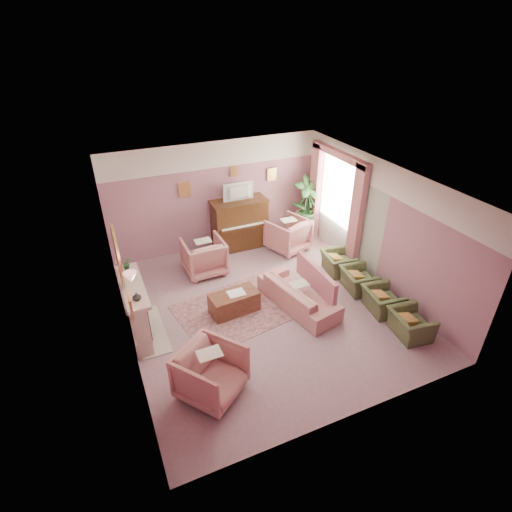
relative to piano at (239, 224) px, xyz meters
name	(u,v)px	position (x,y,z in m)	size (l,w,h in m)	color
floor	(265,307)	(-0.50, -2.68, -0.65)	(5.50, 6.00, 0.01)	gray
ceiling	(267,182)	(-0.50, -2.68, 2.15)	(5.50, 6.00, 0.01)	beige
wall_back	(216,196)	(-0.50, 0.32, 0.75)	(5.50, 0.02, 2.80)	slate
wall_front	(358,350)	(-0.50, -5.68, 0.75)	(5.50, 0.02, 2.80)	slate
wall_left	(120,282)	(-3.25, -2.68, 0.75)	(0.02, 6.00, 2.80)	slate
wall_right	(379,225)	(2.25, -2.68, 0.75)	(0.02, 6.00, 2.80)	slate
picture_rail_band	(214,155)	(-0.50, 0.31, 1.82)	(5.50, 0.01, 0.65)	white
stripe_panel	(343,216)	(2.23, -1.38, 0.42)	(0.01, 3.00, 2.15)	#A4AD9C
fireplace_surround	(136,312)	(-3.09, -2.48, -0.10)	(0.30, 1.40, 1.10)	beige
fireplace_inset	(142,317)	(-2.99, -2.48, -0.25)	(0.18, 0.72, 0.68)	black
fire_ember	(146,323)	(-2.95, -2.48, -0.43)	(0.06, 0.54, 0.10)	#FF4718
mantel_shelf	(132,287)	(-3.06, -2.48, 0.47)	(0.40, 1.55, 0.07)	beige
hearth	(150,331)	(-2.89, -2.48, -0.64)	(0.55, 1.50, 0.02)	beige
mirror_frame	(118,256)	(-3.20, -2.48, 1.15)	(0.04, 0.72, 1.20)	#DDAA5D
mirror_glass	(119,256)	(-3.17, -2.48, 1.15)	(0.01, 0.60, 1.06)	silver
sconce_shade	(130,277)	(-3.12, -3.53, 1.33)	(0.20, 0.20, 0.16)	#FFACA4
piano	(239,224)	(0.00, 0.00, 0.00)	(1.40, 0.60, 1.30)	#402512
piano_keyshelf	(244,228)	(0.00, -0.35, 0.07)	(1.30, 0.12, 0.06)	#402512
piano_keys	(244,226)	(0.00, -0.35, 0.11)	(1.20, 0.08, 0.02)	white
piano_top	(239,201)	(0.00, 0.00, 0.66)	(1.45, 0.65, 0.04)	#402512
television	(239,191)	(0.00, -0.05, 0.95)	(0.80, 0.12, 0.48)	black
print_back_left	(185,190)	(-1.30, 0.28, 1.07)	(0.30, 0.03, 0.38)	#DDAA5D
print_back_right	(272,174)	(1.05, 0.28, 1.13)	(0.26, 0.03, 0.34)	#DDAA5D
print_back_mid	(234,172)	(0.00, 0.28, 1.35)	(0.22, 0.03, 0.26)	#DDAA5D
print_left_wall	(131,306)	(-3.21, -3.88, 1.07)	(0.03, 0.28, 0.36)	#DDAA5D
window_blind	(339,189)	(2.20, -1.13, 1.05)	(0.03, 1.40, 1.80)	beige
curtain_left	(356,219)	(2.12, -2.05, 0.65)	(0.16, 0.34, 2.60)	#B66672
curtain_right	(315,192)	(2.12, -0.21, 0.65)	(0.16, 0.34, 2.60)	#B66672
pelmet	(340,154)	(2.12, -1.13, 1.91)	(0.16, 2.20, 0.16)	#B66672
mantel_plant	(127,264)	(-3.05, -1.93, 0.64)	(0.16, 0.16, 0.28)	#285327
mantel_vase	(137,297)	(-3.05, -2.98, 0.58)	(0.16, 0.16, 0.16)	white
area_rug	(239,309)	(-1.02, -2.53, -0.64)	(2.50, 1.80, 0.01)	#925F61
coffee_table	(234,302)	(-1.14, -2.55, -0.43)	(1.00, 0.50, 0.45)	#583020
table_paper	(236,293)	(-1.09, -2.55, -0.20)	(0.35, 0.28, 0.01)	white
sofa	(299,290)	(0.17, -2.92, -0.26)	(0.65, 1.95, 0.79)	tan
sofa_throw	(316,278)	(0.57, -2.92, -0.05)	(0.10, 1.47, 0.54)	#B66672
floral_armchair_left	(204,255)	(-1.25, -0.85, -0.17)	(0.92, 0.92, 0.96)	tan
floral_armchair_right	(288,233)	(1.10, -0.65, -0.17)	(0.92, 0.92, 0.96)	tan
floral_armchair_front	(211,371)	(-2.24, -4.39, -0.17)	(0.92, 0.92, 0.96)	tan
olive_chair_a	(411,321)	(1.69, -4.58, -0.31)	(0.55, 0.78, 0.67)	#4B5833
olive_chair_b	(383,297)	(1.69, -3.76, -0.31)	(0.55, 0.78, 0.67)	#4B5833
olive_chair_c	(359,277)	(1.69, -2.94, -0.31)	(0.55, 0.78, 0.67)	#4B5833
olive_chair_d	(338,260)	(1.69, -2.12, -0.31)	(0.55, 0.78, 0.67)	#4B5833
side_table	(304,224)	(1.89, -0.13, -0.30)	(0.52, 0.52, 0.70)	beige
side_plant_big	(305,207)	(1.89, -0.13, 0.22)	(0.30, 0.30, 0.34)	#285327
side_plant_small	(311,209)	(2.01, -0.23, 0.19)	(0.16, 0.16, 0.28)	#285327
palm_pot	(305,231)	(1.87, -0.23, -0.48)	(0.34, 0.34, 0.34)	#B24732
palm_plant	(307,202)	(1.87, -0.23, 0.41)	(0.76, 0.76, 1.44)	#285327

